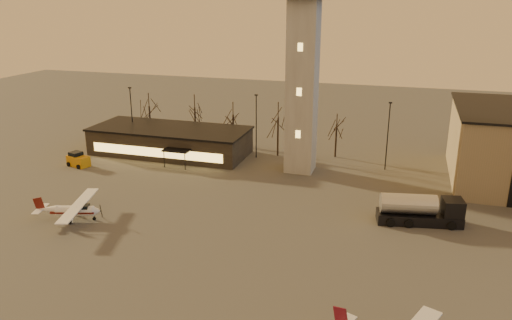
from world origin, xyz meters
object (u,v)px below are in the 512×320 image
Objects in this scene: terminal at (170,141)px; fuel_truck at (419,212)px; service_cart at (78,161)px; cessna_rear at (76,212)px; control_tower at (303,58)px.

terminal reaches higher than fuel_truck.
fuel_truck is (38.70, -15.94, -0.80)m from terminal.
terminal is 41.86m from fuel_truck.
service_cart is (-10.46, -10.03, -1.33)m from terminal.
terminal is at bearing 59.51° from service_cart.
service_cart is (-49.16, 5.91, -0.53)m from fuel_truck.
fuel_truck is at bearing 8.84° from service_cart.
terminal reaches higher than cessna_rear.
fuel_truck is (37.33, 10.71, 0.40)m from cessna_rear.
control_tower is at bearing 129.86° from fuel_truck.
control_tower is 3.23× the size of cessna_rear.
terminal is at bearing 147.35° from fuel_truck.
control_tower reaches higher than service_cart.
control_tower reaches higher than fuel_truck.
control_tower is 36.85m from service_cart.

